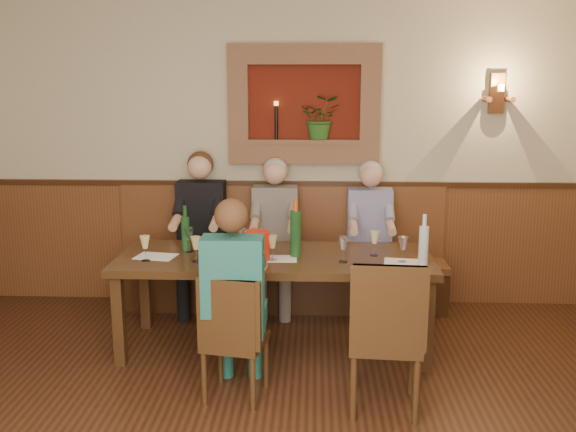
% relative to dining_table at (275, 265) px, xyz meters
% --- Properties ---
extents(room_shell, '(6.04, 6.04, 2.82)m').
position_rel_dining_table_xyz_m(room_shell, '(0.00, -1.85, 1.21)').
color(room_shell, '#C1B492').
rests_on(room_shell, ground).
extents(wainscoting, '(6.02, 6.02, 1.15)m').
position_rel_dining_table_xyz_m(wainscoting, '(0.00, -1.85, -0.09)').
color(wainscoting, brown).
rests_on(wainscoting, ground).
extents(wall_niche, '(1.36, 0.30, 1.06)m').
position_rel_dining_table_xyz_m(wall_niche, '(0.24, 1.09, 1.13)').
color(wall_niche, '#5D190D').
rests_on(wall_niche, ground).
extents(wall_sconce, '(0.25, 0.20, 0.35)m').
position_rel_dining_table_xyz_m(wall_sconce, '(1.90, 1.08, 1.27)').
color(wall_sconce, brown).
rests_on(wall_sconce, ground).
extents(dining_table, '(2.40, 0.90, 0.75)m').
position_rel_dining_table_xyz_m(dining_table, '(0.00, 0.00, 0.00)').
color(dining_table, '#372110').
rests_on(dining_table, ground).
extents(bench, '(3.00, 0.45, 1.11)m').
position_rel_dining_table_xyz_m(bench, '(0.00, 0.94, -0.35)').
color(bench, '#381E0F').
rests_on(bench, ground).
extents(chair_near_left, '(0.44, 0.44, 0.86)m').
position_rel_dining_table_xyz_m(chair_near_left, '(-0.21, -0.82, -0.42)').
color(chair_near_left, '#372110').
rests_on(chair_near_left, ground).
extents(chair_near_right, '(0.48, 0.48, 1.01)m').
position_rel_dining_table_xyz_m(chair_near_right, '(0.75, -0.93, -0.38)').
color(chair_near_right, '#372110').
rests_on(chair_near_right, ground).
extents(person_bench_left, '(0.43, 0.53, 1.44)m').
position_rel_dining_table_xyz_m(person_bench_left, '(-0.72, 0.84, -0.08)').
color(person_bench_left, black).
rests_on(person_bench_left, ground).
extents(person_bench_mid, '(0.40, 0.50, 1.39)m').
position_rel_dining_table_xyz_m(person_bench_mid, '(-0.05, 0.84, -0.10)').
color(person_bench_mid, '#534F4C').
rests_on(person_bench_mid, ground).
extents(person_bench_right, '(0.39, 0.48, 1.37)m').
position_rel_dining_table_xyz_m(person_bench_right, '(0.80, 0.84, -0.11)').
color(person_bench_right, navy).
rests_on(person_bench_right, ground).
extents(person_chair_front, '(0.39, 0.48, 1.35)m').
position_rel_dining_table_xyz_m(person_chair_front, '(-0.21, -0.78, -0.12)').
color(person_chair_front, '#1A4A5D').
rests_on(person_chair_front, ground).
extents(spittoon_bucket, '(0.23, 0.23, 0.22)m').
position_rel_dining_table_xyz_m(spittoon_bucket, '(-0.12, -0.13, 0.18)').
color(spittoon_bucket, red).
rests_on(spittoon_bucket, dining_table).
extents(wine_bottle_green_a, '(0.10, 0.10, 0.44)m').
position_rel_dining_table_xyz_m(wine_bottle_green_a, '(0.16, -0.02, 0.26)').
color(wine_bottle_green_a, '#19471E').
rests_on(wine_bottle_green_a, dining_table).
extents(wine_bottle_green_b, '(0.07, 0.07, 0.36)m').
position_rel_dining_table_xyz_m(wine_bottle_green_b, '(-0.71, 0.12, 0.22)').
color(wine_bottle_green_b, '#19471E').
rests_on(wine_bottle_green_b, dining_table).
extents(water_bottle, '(0.08, 0.08, 0.38)m').
position_rel_dining_table_xyz_m(water_bottle, '(1.09, -0.22, 0.23)').
color(water_bottle, silver).
rests_on(water_bottle, dining_table).
extents(tasting_sheet_a, '(0.33, 0.26, 0.00)m').
position_rel_dining_table_xyz_m(tasting_sheet_a, '(-0.90, -0.07, 0.08)').
color(tasting_sheet_a, white).
rests_on(tasting_sheet_a, dining_table).
extents(tasting_sheet_b, '(0.28, 0.21, 0.00)m').
position_rel_dining_table_xyz_m(tasting_sheet_b, '(0.03, -0.09, 0.08)').
color(tasting_sheet_b, white).
rests_on(tasting_sheet_b, dining_table).
extents(tasting_sheet_c, '(0.32, 0.25, 0.00)m').
position_rel_dining_table_xyz_m(tasting_sheet_c, '(0.97, -0.16, 0.08)').
color(tasting_sheet_c, white).
rests_on(tasting_sheet_c, dining_table).
extents(tasting_sheet_d, '(0.34, 0.27, 0.00)m').
position_rel_dining_table_xyz_m(tasting_sheet_d, '(-0.32, -0.28, 0.08)').
color(tasting_sheet_d, white).
rests_on(tasting_sheet_d, dining_table).
extents(wine_glass_0, '(0.08, 0.08, 0.19)m').
position_rel_dining_table_xyz_m(wine_glass_0, '(-0.57, -0.20, 0.17)').
color(wine_glass_0, '#D9C982').
rests_on(wine_glass_0, dining_table).
extents(wine_glass_1, '(0.08, 0.08, 0.19)m').
position_rel_dining_table_xyz_m(wine_glass_1, '(-0.67, 0.08, 0.17)').
color(wine_glass_1, white).
rests_on(wine_glass_1, dining_table).
extents(wine_glass_2, '(0.08, 0.08, 0.19)m').
position_rel_dining_table_xyz_m(wine_glass_2, '(-0.25, 0.06, 0.17)').
color(wine_glass_2, white).
rests_on(wine_glass_2, dining_table).
extents(wine_glass_3, '(0.08, 0.08, 0.19)m').
position_rel_dining_table_xyz_m(wine_glass_3, '(0.16, 0.05, 0.17)').
color(wine_glass_3, '#D9C982').
rests_on(wine_glass_3, dining_table).
extents(wine_glass_4, '(0.08, 0.08, 0.19)m').
position_rel_dining_table_xyz_m(wine_glass_4, '(0.52, -0.16, 0.17)').
color(wine_glass_4, white).
rests_on(wine_glass_4, dining_table).
extents(wine_glass_5, '(0.08, 0.08, 0.19)m').
position_rel_dining_table_xyz_m(wine_glass_5, '(0.76, 0.03, 0.17)').
color(wine_glass_5, '#D9C982').
rests_on(wine_glass_5, dining_table).
extents(wine_glass_6, '(0.08, 0.08, 0.19)m').
position_rel_dining_table_xyz_m(wine_glass_6, '(-0.23, -0.24, 0.17)').
color(wine_glass_6, '#D9C982').
rests_on(wine_glass_6, dining_table).
extents(wine_glass_7, '(0.08, 0.08, 0.19)m').
position_rel_dining_table_xyz_m(wine_glass_7, '(-0.95, -0.19, 0.17)').
color(wine_glass_7, '#D9C982').
rests_on(wine_glass_7, dining_table).
extents(wine_glass_8, '(0.08, 0.08, 0.19)m').
position_rel_dining_table_xyz_m(wine_glass_8, '(-0.01, -0.14, 0.17)').
color(wine_glass_8, '#D9C982').
rests_on(wine_glass_8, dining_table).
extents(wine_glass_9, '(0.08, 0.08, 0.19)m').
position_rel_dining_table_xyz_m(wine_glass_9, '(0.95, -0.14, 0.17)').
color(wine_glass_9, white).
rests_on(wine_glass_9, dining_table).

